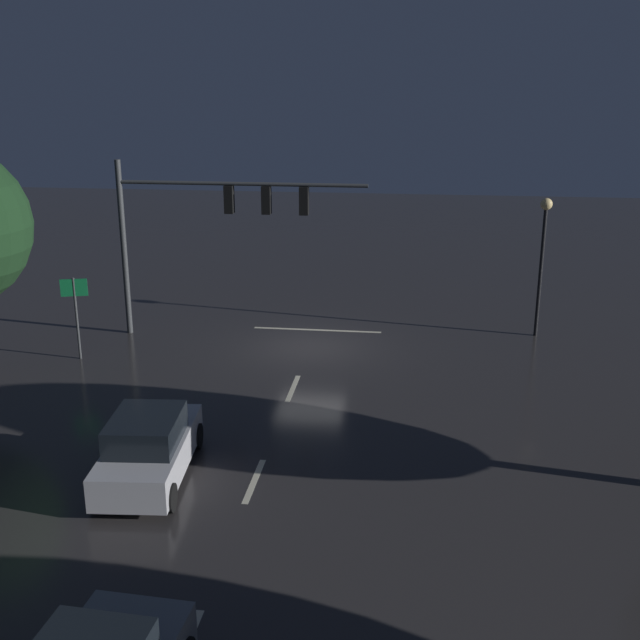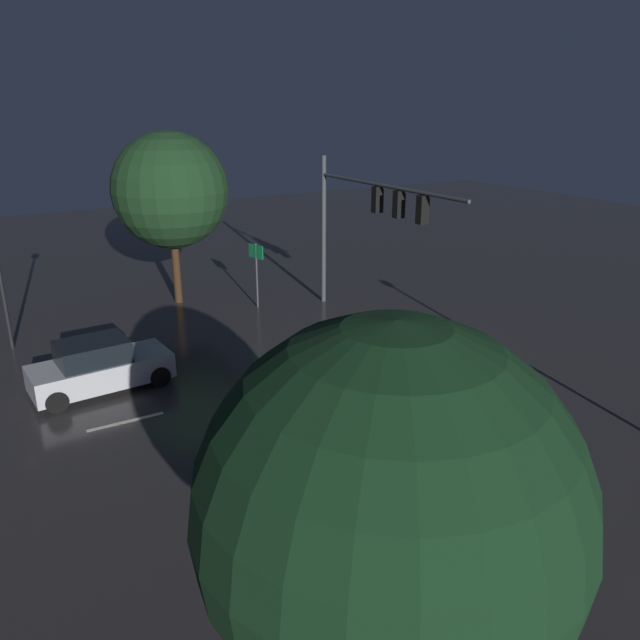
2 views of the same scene
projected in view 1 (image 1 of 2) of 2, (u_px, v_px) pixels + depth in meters
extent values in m
plane|color=#2D2B2B|center=(310.00, 347.00, 28.58)|extent=(80.00, 80.00, 0.00)
cylinder|color=#383A3D|center=(124.00, 249.00, 29.25)|extent=(0.22, 0.22, 6.60)
cylinder|color=#383A3D|center=(241.00, 184.00, 27.97)|extent=(9.12, 0.14, 0.14)
cube|color=black|center=(229.00, 199.00, 28.19)|extent=(0.32, 0.36, 1.00)
sphere|color=black|center=(230.00, 190.00, 28.28)|extent=(0.20, 0.20, 0.20)
sphere|color=yellow|center=(230.00, 199.00, 28.37)|extent=(0.20, 0.20, 0.20)
sphere|color=black|center=(231.00, 207.00, 28.47)|extent=(0.20, 0.20, 0.20)
cube|color=black|center=(266.00, 200.00, 28.03)|extent=(0.32, 0.36, 1.00)
sphere|color=black|center=(267.00, 191.00, 28.11)|extent=(0.20, 0.20, 0.20)
sphere|color=yellow|center=(267.00, 199.00, 28.21)|extent=(0.20, 0.20, 0.20)
sphere|color=black|center=(268.00, 208.00, 28.30)|extent=(0.20, 0.20, 0.20)
cube|color=black|center=(304.00, 201.00, 27.86)|extent=(0.32, 0.36, 1.00)
sphere|color=black|center=(305.00, 191.00, 27.95)|extent=(0.20, 0.20, 0.20)
sphere|color=yellow|center=(305.00, 200.00, 28.04)|extent=(0.20, 0.20, 0.20)
sphere|color=black|center=(305.00, 209.00, 28.14)|extent=(0.20, 0.20, 0.20)
cube|color=beige|center=(293.00, 388.00, 24.79)|extent=(0.16, 2.20, 0.01)
cube|color=beige|center=(254.00, 481.00, 19.11)|extent=(0.16, 2.20, 0.01)
cube|color=beige|center=(317.00, 330.00, 30.52)|extent=(5.00, 0.16, 0.01)
cube|color=#B7B7BC|center=(150.00, 454.00, 19.15)|extent=(2.15, 4.43, 0.80)
cube|color=black|center=(146.00, 430.00, 18.74)|extent=(1.77, 2.23, 0.68)
cylinder|color=black|center=(134.00, 435.00, 20.79)|extent=(0.28, 0.70, 0.68)
cylinder|color=black|center=(197.00, 436.00, 20.72)|extent=(0.28, 0.70, 0.68)
cylinder|color=black|center=(96.00, 496.00, 17.74)|extent=(0.28, 0.70, 0.68)
cylinder|color=black|center=(170.00, 498.00, 17.67)|extent=(0.28, 0.70, 0.68)
sphere|color=#F9EFC6|center=(145.00, 416.00, 21.18)|extent=(0.20, 0.20, 0.20)
sphere|color=#F9EFC6|center=(193.00, 416.00, 21.13)|extent=(0.20, 0.20, 0.20)
sphere|color=#F9EFC6|center=(110.00, 610.00, 13.46)|extent=(0.20, 0.20, 0.20)
sphere|color=#F9EFC6|center=(182.00, 619.00, 13.23)|extent=(0.20, 0.20, 0.20)
cylinder|color=black|center=(540.00, 274.00, 29.16)|extent=(0.14, 0.14, 4.86)
sphere|color=#F9D88C|center=(546.00, 204.00, 28.39)|extent=(0.44, 0.44, 0.44)
cylinder|color=#383A3D|center=(77.00, 319.00, 26.99)|extent=(0.09, 0.09, 2.93)
cube|color=#0F6033|center=(74.00, 288.00, 26.66)|extent=(0.88, 0.31, 0.60)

